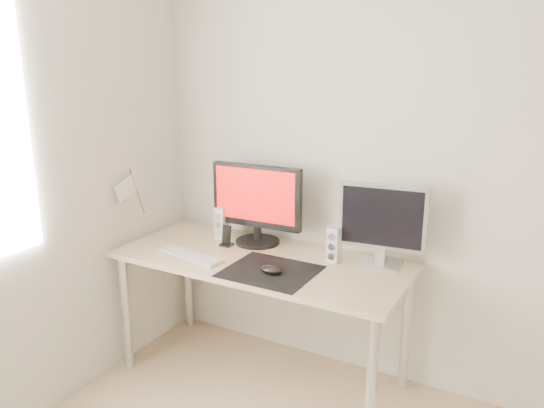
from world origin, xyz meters
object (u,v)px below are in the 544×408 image
at_px(mouse, 271,270).
at_px(second_monitor, 382,221).
at_px(speaker_right, 334,244).
at_px(speaker_left, 222,223).
at_px(desk, 261,271).
at_px(main_monitor, 257,201).
at_px(phone_dock, 227,240).
at_px(keyboard, 190,256).

bearing_deg(mouse, second_monitor, 40.90).
height_order(second_monitor, speaker_right, second_monitor).
distance_m(second_monitor, speaker_left, 0.98).
relative_size(desk, main_monitor, 2.90).
bearing_deg(mouse, phone_dock, 150.19).
bearing_deg(phone_dock, speaker_right, 5.88).
xyz_separation_m(desk, main_monitor, (-0.14, 0.19, 0.33)).
bearing_deg(phone_dock, keyboard, -106.06).
height_order(desk, phone_dock, phone_dock).
xyz_separation_m(mouse, main_monitor, (-0.30, 0.37, 0.23)).
xyz_separation_m(speaker_right, keyboard, (-0.71, -0.31, -0.09)).
height_order(mouse, speaker_right, speaker_right).
distance_m(speaker_right, phone_dock, 0.64).
distance_m(desk, main_monitor, 0.41).
xyz_separation_m(desk, speaker_left, (-0.37, 0.16, 0.17)).
xyz_separation_m(main_monitor, second_monitor, (0.74, 0.02, -0.01)).
relative_size(second_monitor, speaker_right, 2.33).
bearing_deg(mouse, speaker_right, 56.12).
xyz_separation_m(second_monitor, speaker_left, (-0.96, -0.04, -0.14)).
bearing_deg(second_monitor, desk, -161.23).
bearing_deg(mouse, desk, 131.89).
xyz_separation_m(second_monitor, phone_dock, (-0.87, -0.14, -0.20)).
xyz_separation_m(main_monitor, speaker_right, (0.50, -0.05, -0.16)).
bearing_deg(speaker_right, keyboard, -156.15).
bearing_deg(phone_dock, main_monitor, 42.21).
height_order(desk, speaker_left, speaker_left).
relative_size(mouse, phone_dock, 0.93).
bearing_deg(keyboard, speaker_right, 23.85).
xyz_separation_m(mouse, keyboard, (-0.50, -0.00, -0.02)).
relative_size(speaker_right, phone_dock, 1.58).
bearing_deg(mouse, speaker_left, 146.98).
bearing_deg(desk, keyboard, -152.21).
bearing_deg(phone_dock, second_monitor, 8.86).
bearing_deg(keyboard, main_monitor, 61.03).
distance_m(speaker_left, speaker_right, 0.73).
height_order(speaker_left, keyboard, speaker_left).
bearing_deg(desk, main_monitor, 126.10).
height_order(second_monitor, speaker_left, second_monitor).
bearing_deg(phone_dock, speaker_left, 135.29).
xyz_separation_m(desk, keyboard, (-0.34, -0.18, 0.09)).
bearing_deg(keyboard, desk, 27.79).
bearing_deg(phone_dock, mouse, -29.81).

